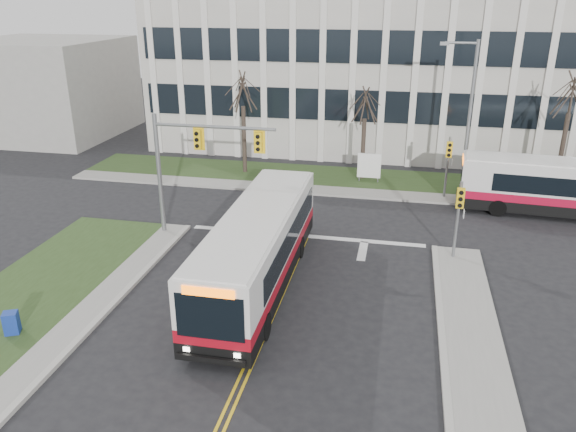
# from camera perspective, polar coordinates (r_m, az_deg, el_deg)

# --- Properties ---
(ground) EXTENTS (120.00, 120.00, 0.00)m
(ground) POSITION_cam_1_polar(r_m,az_deg,el_deg) (21.65, -2.04, -10.66)
(ground) COLOR black
(ground) RESTS_ON ground
(sidewalk_west) EXTENTS (1.20, 26.00, 0.14)m
(sidewalk_west) POSITION_cam_1_polar(r_m,az_deg,el_deg) (20.65, -25.59, -14.66)
(sidewalk_west) COLOR #9E9B93
(sidewalk_west) RESTS_ON ground
(sidewalk_cross) EXTENTS (44.00, 1.60, 0.14)m
(sidewalk_cross) POSITION_cam_1_polar(r_m,az_deg,el_deg) (34.90, 11.97, 1.95)
(sidewalk_cross) COLOR #9E9B93
(sidewalk_cross) RESTS_ON ground
(building_lawn) EXTENTS (44.00, 5.00, 0.12)m
(building_lawn) POSITION_cam_1_polar(r_m,az_deg,el_deg) (37.55, 12.01, 3.35)
(building_lawn) COLOR #2B411B
(building_lawn) RESTS_ON ground
(office_building) EXTENTS (40.00, 16.00, 12.00)m
(office_building) POSITION_cam_1_polar(r_m,az_deg,el_deg) (48.07, 12.72, 14.53)
(office_building) COLOR beige
(office_building) RESTS_ON ground
(building_annex) EXTENTS (12.00, 12.00, 8.00)m
(building_annex) POSITION_cam_1_polar(r_m,az_deg,el_deg) (53.84, -23.39, 11.89)
(building_annex) COLOR #9E9B93
(building_annex) RESTS_ON ground
(mast_arm_signal) EXTENTS (6.11, 0.38, 6.20)m
(mast_arm_signal) POSITION_cam_1_polar(r_m,az_deg,el_deg) (27.84, -9.98, 6.12)
(mast_arm_signal) COLOR slate
(mast_arm_signal) RESTS_ON ground
(signal_pole_near) EXTENTS (0.34, 0.39, 3.80)m
(signal_pole_near) POSITION_cam_1_polar(r_m,az_deg,el_deg) (26.40, 16.95, 0.60)
(signal_pole_near) COLOR slate
(signal_pole_near) RESTS_ON ground
(signal_pole_far) EXTENTS (0.34, 0.39, 3.80)m
(signal_pole_far) POSITION_cam_1_polar(r_m,az_deg,el_deg) (34.47, 15.95, 5.59)
(signal_pole_far) COLOR slate
(signal_pole_far) RESTS_ON ground
(streetlight) EXTENTS (2.15, 0.25, 9.20)m
(streetlight) POSITION_cam_1_polar(r_m,az_deg,el_deg) (34.72, 17.72, 10.09)
(streetlight) COLOR slate
(streetlight) RESTS_ON ground
(directory_sign) EXTENTS (1.50, 0.12, 2.00)m
(directory_sign) POSITION_cam_1_polar(r_m,az_deg,el_deg) (36.80, 8.24, 5.04)
(directory_sign) COLOR slate
(directory_sign) RESTS_ON ground
(tree_left) EXTENTS (1.80, 1.80, 7.70)m
(tree_left) POSITION_cam_1_polar(r_m,az_deg,el_deg) (37.73, -4.62, 12.38)
(tree_left) COLOR #42352B
(tree_left) RESTS_ON ground
(tree_mid) EXTENTS (1.80, 1.80, 6.82)m
(tree_mid) POSITION_cam_1_polar(r_m,az_deg,el_deg) (36.64, 7.84, 10.98)
(tree_mid) COLOR #42352B
(tree_mid) RESTS_ON ground
(tree_right) EXTENTS (1.80, 1.80, 8.25)m
(tree_right) POSITION_cam_1_polar(r_m,az_deg,el_deg) (37.42, 26.86, 10.70)
(tree_right) COLOR #42352B
(tree_right) RESTS_ON ground
(bus_main) EXTENTS (2.65, 12.14, 3.24)m
(bus_main) POSITION_cam_1_polar(r_m,az_deg,el_deg) (23.43, -3.04, -3.50)
(bus_main) COLOR silver
(bus_main) RESTS_ON ground
(bus_cross) EXTENTS (11.53, 3.32, 3.03)m
(bus_cross) POSITION_cam_1_polar(r_m,az_deg,el_deg) (34.54, 26.58, 2.40)
(bus_cross) COLOR silver
(bus_cross) RESTS_ON ground
(newspaper_box_blue) EXTENTS (0.64, 0.62, 0.95)m
(newspaper_box_blue) POSITION_cam_1_polar(r_m,az_deg,el_deg) (22.89, -26.27, -9.83)
(newspaper_box_blue) COLOR navy
(newspaper_box_blue) RESTS_ON ground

